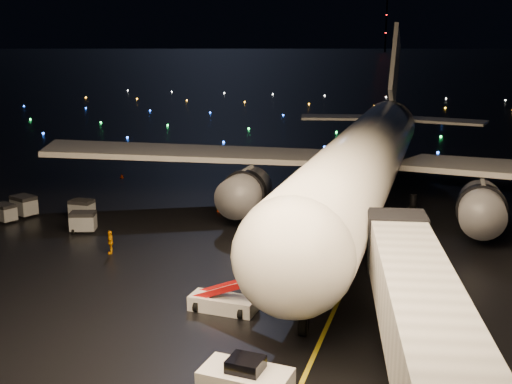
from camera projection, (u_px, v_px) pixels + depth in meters
ground at (416, 71)px, 317.74m from camera, size 2000.00×2000.00×0.00m
lane_centre at (360, 253)px, 49.21m from camera, size 0.25×80.00×0.02m
airliner at (370, 117)px, 59.11m from camera, size 63.42×60.28×17.90m
pushback_tug at (246, 378)px, 29.23m from camera, size 4.29×2.52×1.96m
belt_loader at (223, 288)px, 38.51m from camera, size 6.02×1.95×2.88m
crew_c at (110, 242)px, 48.91m from camera, size 0.86×1.16×1.83m
safety_cone_0 at (284, 249)px, 49.27m from camera, size 0.55×0.55×0.55m
safety_cone_1 at (237, 208)px, 61.22m from camera, size 0.55×0.55×0.54m
safety_cone_2 at (219, 209)px, 60.95m from camera, size 0.52×0.52×0.48m
safety_cone_3 at (122, 176)px, 75.57m from camera, size 0.64×0.64×0.56m
radio_mast at (386, 24)px, 736.54m from camera, size 1.80×1.80×64.00m
taxiway_lights at (363, 114)px, 137.22m from camera, size 164.00×92.00×0.36m
baggage_cart_0 at (83, 222)px, 54.40m from camera, size 2.42×2.04×1.76m
baggage_cart_1 at (82, 209)px, 58.47m from camera, size 2.05×1.45×1.73m
baggage_cart_2 at (5, 213)px, 57.45m from camera, size 2.27×1.93×1.63m
baggage_cart_3 at (24, 206)px, 59.31m from camera, size 2.65×2.27×1.90m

